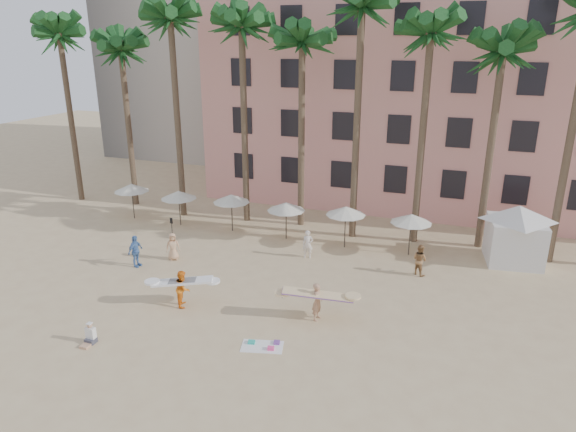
% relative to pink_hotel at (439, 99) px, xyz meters
% --- Properties ---
extents(ground, '(120.00, 120.00, 0.00)m').
position_rel_pink_hotel_xyz_m(ground, '(-7.00, -26.00, -8.00)').
color(ground, '#D1B789').
rests_on(ground, ground).
extents(pink_hotel, '(35.00, 14.00, 16.00)m').
position_rel_pink_hotel_xyz_m(pink_hotel, '(0.00, 0.00, 0.00)').
color(pink_hotel, '#E19689').
rests_on(pink_hotel, ground).
extents(palm_row, '(44.40, 5.40, 16.30)m').
position_rel_pink_hotel_xyz_m(palm_row, '(-6.49, -11.00, 4.97)').
color(palm_row, brown).
rests_on(palm_row, ground).
extents(umbrella_row, '(22.50, 2.70, 2.73)m').
position_rel_pink_hotel_xyz_m(umbrella_row, '(-10.00, -13.50, -5.67)').
color(umbrella_row, '#332B23').
rests_on(umbrella_row, ground).
extents(cabana, '(5.06, 5.06, 3.50)m').
position_rel_pink_hotel_xyz_m(cabana, '(5.92, -12.34, -5.93)').
color(cabana, silver).
rests_on(cabana, ground).
extents(beach_towel, '(1.99, 1.42, 0.14)m').
position_rel_pink_hotel_xyz_m(beach_towel, '(-4.53, -25.70, -7.97)').
color(beach_towel, white).
rests_on(beach_towel, ground).
extents(carrier_yellow, '(3.37, 1.55, 1.86)m').
position_rel_pink_hotel_xyz_m(carrier_yellow, '(-3.02, -22.72, -6.96)').
color(carrier_yellow, tan).
rests_on(carrier_yellow, ground).
extents(carrier_white, '(3.04, 1.77, 1.86)m').
position_rel_pink_hotel_xyz_m(carrier_white, '(-9.66, -23.70, -7.01)').
color(carrier_white, orange).
rests_on(carrier_white, ground).
extents(beachgoers, '(16.40, 5.67, 1.91)m').
position_rel_pink_hotel_xyz_m(beachgoers, '(-8.08, -18.15, -7.11)').
color(beachgoers, tan).
rests_on(beachgoers, ground).
extents(paddle, '(0.18, 0.04, 2.23)m').
position_rel_pink_hotel_xyz_m(paddle, '(-13.84, -17.99, -6.59)').
color(paddle, black).
rests_on(paddle, ground).
extents(seated_man, '(0.42, 0.74, 0.96)m').
position_rel_pink_hotel_xyz_m(seated_man, '(-11.71, -28.07, -7.67)').
color(seated_man, '#3F3F4C').
rests_on(seated_man, ground).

